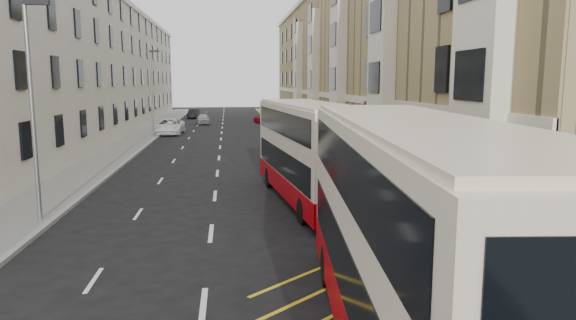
{
  "coord_description": "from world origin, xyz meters",
  "views": [
    {
      "loc": [
        0.66,
        -7.64,
        5.29
      ],
      "look_at": [
        2.67,
        9.47,
        2.64
      ],
      "focal_mm": 32.0,
      "sensor_mm": 36.0,
      "label": 1
    }
  ],
  "objects": [
    {
      "name": "pavement_right",
      "position": [
        8.0,
        30.0,
        0.07
      ],
      "size": [
        4.0,
        120.0,
        0.15
      ],
      "primitive_type": "cube",
      "color": "slate",
      "rests_on": "ground"
    },
    {
      "name": "pavement_left",
      "position": [
        -7.5,
        30.0,
        0.07
      ],
      "size": [
        3.0,
        120.0,
        0.15
      ],
      "primitive_type": "cube",
      "color": "slate",
      "rests_on": "ground"
    },
    {
      "name": "kerb_right",
      "position": [
        6.0,
        30.0,
        0.07
      ],
      "size": [
        0.25,
        120.0,
        0.15
      ],
      "primitive_type": "cube",
      "color": "gray",
      "rests_on": "ground"
    },
    {
      "name": "kerb_left",
      "position": [
        -6.0,
        30.0,
        0.07
      ],
      "size": [
        0.25,
        120.0,
        0.15
      ],
      "primitive_type": "cube",
      "color": "gray",
      "rests_on": "ground"
    },
    {
      "name": "road_markings",
      "position": [
        0.0,
        45.0,
        0.01
      ],
      "size": [
        10.0,
        110.0,
        0.01
      ],
      "primitive_type": null,
      "color": "silver",
      "rests_on": "ground"
    },
    {
      "name": "terrace_right",
      "position": [
        14.88,
        45.38,
        7.52
      ],
      "size": [
        10.75,
        79.0,
        15.25
      ],
      "color": "#988758",
      "rests_on": "ground"
    },
    {
      "name": "terrace_left",
      "position": [
        -13.43,
        45.5,
        6.52
      ],
      "size": [
        9.18,
        79.0,
        13.25
      ],
      "color": "silver",
      "rests_on": "ground"
    },
    {
      "name": "guard_railing",
      "position": [
        6.25,
        5.75,
        0.86
      ],
      "size": [
        0.06,
        6.56,
        1.01
      ],
      "color": "red",
      "rests_on": "pavement_right"
    },
    {
      "name": "street_lamp_near",
      "position": [
        -6.35,
        12.0,
        4.64
      ],
      "size": [
        0.93,
        0.18,
        8.0
      ],
      "color": "gray",
      "rests_on": "pavement_left"
    },
    {
      "name": "street_lamp_far",
      "position": [
        -6.35,
        42.0,
        4.64
      ],
      "size": [
        0.93,
        0.18,
        8.0
      ],
      "color": "gray",
      "rests_on": "pavement_left"
    },
    {
      "name": "double_decker_front",
      "position": [
        4.02,
        1.17,
        2.35
      ],
      "size": [
        3.73,
        11.79,
        4.62
      ],
      "rotation": [
        0.0,
        0.0,
        -0.09
      ],
      "color": "beige",
      "rests_on": "ground"
    },
    {
      "name": "double_decker_rear",
      "position": [
        4.15,
        14.35,
        2.22
      ],
      "size": [
        3.59,
        11.14,
        4.36
      ],
      "rotation": [
        0.0,
        0.0,
        0.1
      ],
      "color": "beige",
      "rests_on": "ground"
    },
    {
      "name": "pedestrian_near",
      "position": [
        6.81,
        1.41,
        0.91
      ],
      "size": [
        0.63,
        0.5,
        1.53
      ],
      "primitive_type": "imported",
      "rotation": [
        0.0,
        0.0,
        3.41
      ],
      "color": "black",
      "rests_on": "pavement_right"
    },
    {
      "name": "pedestrian_far",
      "position": [
        6.35,
        4.04,
        0.93
      ],
      "size": [
        0.99,
        0.7,
        1.56
      ],
      "primitive_type": "imported",
      "rotation": [
        0.0,
        0.0,
        2.74
      ],
      "color": "black",
      "rests_on": "pavement_right"
    },
    {
      "name": "white_van",
      "position": [
        -5.2,
        44.91,
        0.79
      ],
      "size": [
        2.82,
        5.79,
        1.58
      ],
      "primitive_type": "imported",
      "rotation": [
        0.0,
        0.0,
        -0.03
      ],
      "color": "white",
      "rests_on": "ground"
    },
    {
      "name": "car_silver",
      "position": [
        -2.41,
        56.95,
        0.65
      ],
      "size": [
        1.85,
        3.95,
        1.31
      ],
      "primitive_type": "imported",
      "rotation": [
        0.0,
        0.0,
        0.08
      ],
      "color": "#94979C",
      "rests_on": "ground"
    },
    {
      "name": "car_dark",
      "position": [
        -4.2,
        67.56,
        0.66
      ],
      "size": [
        1.74,
        4.12,
        1.32
      ],
      "primitive_type": "imported",
      "rotation": [
        0.0,
        0.0,
        -0.09
      ],
      "color": "black",
      "rests_on": "ground"
    },
    {
      "name": "car_red",
      "position": [
        5.2,
        57.4,
        0.64
      ],
      "size": [
        2.61,
        4.65,
        1.27
      ],
      "primitive_type": "imported",
      "rotation": [
        0.0,
        0.0,
        3.34
      ],
      "color": "#9B0218",
      "rests_on": "ground"
    }
  ]
}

